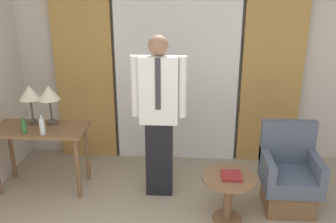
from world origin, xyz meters
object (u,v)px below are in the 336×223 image
object	(u,v)px
table_lamp_left	(30,94)
armchair	(289,178)
desk	(40,139)
table_lamp_right	(49,95)
side_table	(228,190)
bottle_near_edge	(24,126)
person	(159,111)
book	(231,176)
bottle_by_lamp	(42,126)

from	to	relation	value
table_lamp_left	armchair	size ratio (longest dim) A/B	0.50
table_lamp_left	desk	bearing A→B (deg)	-46.48
desk	armchair	world-z (taller)	armchair
table_lamp_right	side_table	size ratio (longest dim) A/B	0.82
table_lamp_left	armchair	world-z (taller)	table_lamp_left
bottle_near_edge	person	bearing A→B (deg)	4.59
side_table	book	distance (m)	0.17
side_table	desk	bearing A→B (deg)	166.55
bottle_by_lamp	armchair	distance (m)	2.68
desk	person	distance (m)	1.40
table_lamp_left	table_lamp_right	size ratio (longest dim) A/B	1.00
armchair	person	bearing A→B (deg)	172.64
table_lamp_left	bottle_by_lamp	bearing A→B (deg)	-52.25
table_lamp_right	armchair	world-z (taller)	table_lamp_right
bottle_by_lamp	side_table	size ratio (longest dim) A/B	0.40
book	armchair	bearing A→B (deg)	24.42
table_lamp_right	side_table	world-z (taller)	table_lamp_right
bottle_near_edge	person	xyz separation A→B (m)	(1.45, 0.12, 0.16)
bottle_by_lamp	armchair	bearing A→B (deg)	-1.02
book	table_lamp_left	bearing A→B (deg)	164.23
armchair	side_table	distance (m)	0.72
bottle_by_lamp	book	size ratio (longest dim) A/B	1.05
desk	bottle_near_edge	xyz separation A→B (m)	(-0.10, -0.15, 0.21)
armchair	desk	bearing A→B (deg)	175.48
desk	bottle_by_lamp	bearing A→B (deg)	-56.79
desk	bottle_by_lamp	world-z (taller)	bottle_by_lamp
bottle_near_edge	armchair	world-z (taller)	bottle_near_edge
armchair	book	size ratio (longest dim) A/B	4.39
table_lamp_right	book	bearing A→B (deg)	-17.42
table_lamp_right	side_table	xyz separation A→B (m)	(1.97, -0.61, -0.77)
side_table	bottle_by_lamp	bearing A→B (deg)	170.55
book	bottle_by_lamp	bearing A→B (deg)	170.36
bottle_near_edge	desk	bearing A→B (deg)	57.81
bottle_near_edge	side_table	world-z (taller)	bottle_near_edge
table_lamp_left	bottle_near_edge	xyz separation A→B (m)	(0.01, -0.27, -0.27)
table_lamp_right	armchair	distance (m)	2.76
bottle_near_edge	side_table	xyz separation A→B (m)	(2.18, -0.34, -0.49)
person	armchair	world-z (taller)	person
armchair	side_table	xyz separation A→B (m)	(-0.66, -0.28, 0.00)
table_lamp_left	person	world-z (taller)	person
table_lamp_left	table_lamp_right	distance (m)	0.22
table_lamp_right	armchair	size ratio (longest dim) A/B	0.50
table_lamp_left	side_table	distance (m)	2.40
bottle_by_lamp	book	xyz separation A→B (m)	(1.99, -0.34, -0.33)
bottle_by_lamp	person	xyz separation A→B (m)	(1.24, 0.13, 0.15)
table_lamp_right	person	size ratio (longest dim) A/B	0.25
bottle_near_edge	person	world-z (taller)	person
bottle_by_lamp	table_lamp_left	bearing A→B (deg)	127.75
armchair	side_table	bearing A→B (deg)	-156.90
side_table	book	bearing A→B (deg)	-28.79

